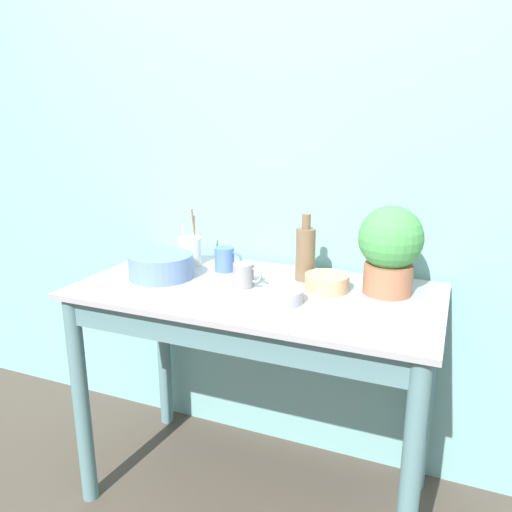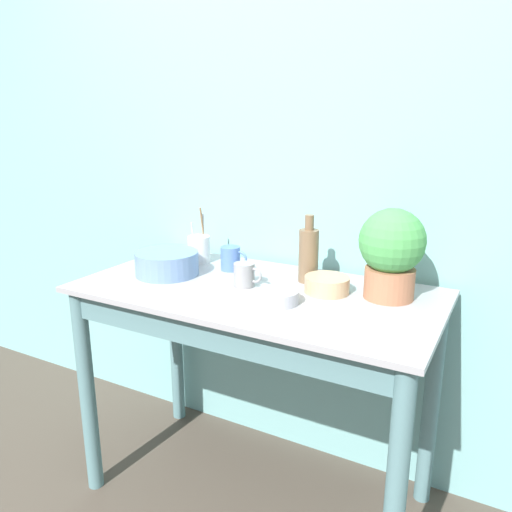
# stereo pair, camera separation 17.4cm
# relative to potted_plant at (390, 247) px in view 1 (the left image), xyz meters

# --- Properties ---
(wall_back) EXTENTS (6.00, 0.05, 2.40)m
(wall_back) POSITION_rel_potted_plant_xyz_m (-0.44, 0.26, 0.17)
(wall_back) COLOR #7AB2B2
(wall_back) RESTS_ON ground_plane
(counter_table) EXTENTS (1.28, 0.66, 0.86)m
(counter_table) POSITION_rel_potted_plant_xyz_m (-0.44, -0.15, -0.34)
(counter_table) COLOR slate
(counter_table) RESTS_ON ground_plane
(potted_plant) EXTENTS (0.22, 0.22, 0.31)m
(potted_plant) POSITION_rel_potted_plant_xyz_m (0.00, 0.00, 0.00)
(potted_plant) COLOR #A36647
(potted_plant) RESTS_ON counter_table
(bowl_wash_large) EXTENTS (0.24, 0.24, 0.09)m
(bowl_wash_large) POSITION_rel_potted_plant_xyz_m (-0.82, -0.15, -0.12)
(bowl_wash_large) COLOR #6684B2
(bowl_wash_large) RESTS_ON counter_table
(bottle_tall) EXTENTS (0.07, 0.07, 0.25)m
(bottle_tall) POSITION_rel_potted_plant_xyz_m (-0.31, 0.03, -0.06)
(bottle_tall) COLOR brown
(bottle_tall) RESTS_ON counter_table
(mug_grey) EXTENTS (0.11, 0.08, 0.09)m
(mug_grey) POSITION_rel_potted_plant_xyz_m (-0.49, -0.13, -0.12)
(mug_grey) COLOR gray
(mug_grey) RESTS_ON counter_table
(mug_blue) EXTENTS (0.11, 0.08, 0.09)m
(mug_blue) POSITION_rel_potted_plant_xyz_m (-0.63, 0.02, -0.12)
(mug_blue) COLOR #4C70B7
(mug_blue) RESTS_ON counter_table
(bowl_small_tan) EXTENTS (0.16, 0.16, 0.06)m
(bowl_small_tan) POSITION_rel_potted_plant_xyz_m (-0.20, -0.05, -0.14)
(bowl_small_tan) COLOR tan
(bowl_small_tan) RESTS_ON counter_table
(bowl_small_steel) EXTENTS (0.14, 0.14, 0.04)m
(bowl_small_steel) POSITION_rel_potted_plant_xyz_m (-0.31, -0.22, -0.14)
(bowl_small_steel) COLOR #A8A8B2
(bowl_small_steel) RESTS_ON counter_table
(utensil_cup) EXTENTS (0.09, 0.09, 0.24)m
(utensil_cup) POSITION_rel_potted_plant_xyz_m (-0.81, 0.06, -0.11)
(utensil_cup) COLOR silver
(utensil_cup) RESTS_ON counter_table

